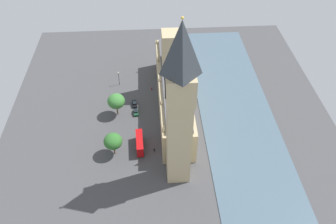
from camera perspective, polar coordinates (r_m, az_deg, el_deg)
ground_plane at (r=149.33m, az=0.08°, el=0.94°), size 132.88×132.88×0.00m
river_thames at (r=153.17m, az=10.57°, el=1.39°), size 30.06×119.60×0.25m
parliament_building at (r=145.23m, az=0.83°, el=3.90°), size 12.26×62.88×28.82m
clock_tower at (r=101.95m, az=1.91°, el=0.68°), size 8.63×8.63×60.09m
car_black_far_end at (r=149.97m, az=-5.46°, el=1.37°), size 2.46×4.81×1.74m
car_dark_green_near_tower at (r=145.95m, az=-5.26°, el=0.00°), size 2.21×4.16×1.74m
double_decker_bus_midblock at (r=131.13m, az=-4.64°, el=-5.02°), size 3.01×10.60×4.75m
pedestrian_under_trees at (r=131.11m, az=-2.27°, el=-6.11°), size 0.52×0.62×1.70m
pedestrian_kerbside at (r=157.72m, az=-2.70°, el=3.85°), size 0.44×0.55×1.52m
plane_tree_leading at (r=127.54m, az=-8.96°, el=-4.75°), size 6.75×6.75×9.35m
plane_tree_by_river_gate at (r=142.63m, az=-8.44°, el=1.75°), size 7.04×7.04×10.02m
street_lamp_trailing at (r=159.55m, az=-8.06°, el=5.81°), size 0.56×0.56×6.99m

